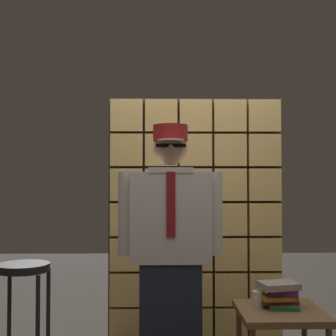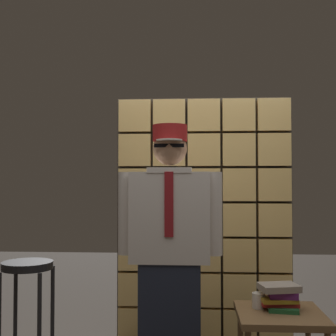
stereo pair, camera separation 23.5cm
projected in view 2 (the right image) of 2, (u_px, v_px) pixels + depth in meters
glass_block_wall at (204, 219)px, 3.84m from camera, size 1.50×0.10×2.10m
standing_person at (170, 251)px, 2.92m from camera, size 0.68×0.29×1.72m
bar_stool at (27, 293)px, 3.02m from camera, size 0.34×0.34×0.81m
side_table at (280, 324)px, 2.73m from camera, size 0.52×0.52×0.55m
book_stack at (280, 297)px, 2.78m from camera, size 0.26×0.22×0.16m
coffee_mug at (259, 300)px, 2.82m from camera, size 0.13×0.08×0.09m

